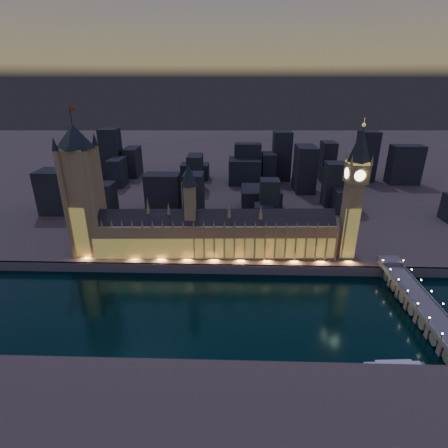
{
  "coord_description": "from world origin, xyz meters",
  "views": [
    {
      "loc": [
        12.99,
        -206.25,
        147.9
      ],
      "look_at": [
        5.0,
        55.0,
        38.0
      ],
      "focal_mm": 28.0,
      "sensor_mm": 36.0,
      "label": 1
    }
  ],
  "objects_px": {
    "river_boat": "(394,367)",
    "elizabeth_tower": "(355,184)",
    "palace_of_westminster": "(214,233)",
    "victoria_tower": "(82,186)",
    "westminster_bridge": "(417,303)"
  },
  "relations": [
    {
      "from": "river_boat",
      "to": "elizabeth_tower",
      "type": "bearing_deg",
      "value": 87.03
    },
    {
      "from": "palace_of_westminster",
      "to": "victoria_tower",
      "type": "height_order",
      "value": "victoria_tower"
    },
    {
      "from": "elizabeth_tower",
      "to": "westminster_bridge",
      "type": "bearing_deg",
      "value": -64.62
    },
    {
      "from": "elizabeth_tower",
      "to": "palace_of_westminster",
      "type": "bearing_deg",
      "value": -179.91
    },
    {
      "from": "palace_of_westminster",
      "to": "river_boat",
      "type": "xyz_separation_m",
      "value": [
        105.68,
        -119.75,
        -24.81
      ]
    },
    {
      "from": "river_boat",
      "to": "westminster_bridge",
      "type": "bearing_deg",
      "value": 55.68
    },
    {
      "from": "palace_of_westminster",
      "to": "elizabeth_tower",
      "type": "relative_size",
      "value": 1.79
    },
    {
      "from": "palace_of_westminster",
      "to": "river_boat",
      "type": "distance_m",
      "value": 161.63
    },
    {
      "from": "victoria_tower",
      "to": "westminster_bridge",
      "type": "distance_m",
      "value": 264.65
    },
    {
      "from": "victoria_tower",
      "to": "elizabeth_tower",
      "type": "height_order",
      "value": "victoria_tower"
    },
    {
      "from": "victoria_tower",
      "to": "westminster_bridge",
      "type": "height_order",
      "value": "victoria_tower"
    },
    {
      "from": "palace_of_westminster",
      "to": "westminster_bridge",
      "type": "relative_size",
      "value": 1.79
    },
    {
      "from": "palace_of_westminster",
      "to": "river_boat",
      "type": "bearing_deg",
      "value": -48.57
    },
    {
      "from": "palace_of_westminster",
      "to": "river_boat",
      "type": "height_order",
      "value": "palace_of_westminster"
    },
    {
      "from": "victoria_tower",
      "to": "westminster_bridge",
      "type": "relative_size",
      "value": 1.06
    }
  ]
}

